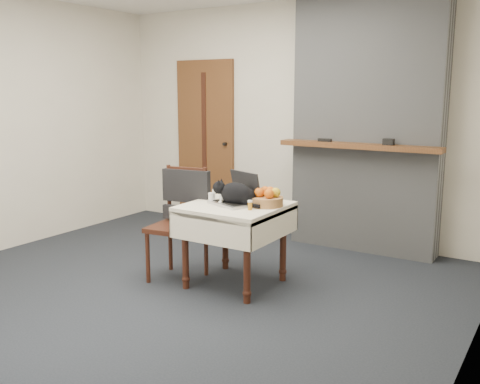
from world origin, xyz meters
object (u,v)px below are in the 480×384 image
object	(u,v)px
cream_jar	(212,197)
cat	(237,194)
chair	(182,207)
door	(206,142)
side_table	(235,218)
fruit_basket	(267,198)
laptop	(237,196)
pill_bottle	(250,205)

from	to	relation	value
cream_jar	cat	bearing A→B (deg)	-6.81
chair	cream_jar	bearing A→B (deg)	6.76
door	side_table	world-z (taller)	door
door	chair	xyz separation A→B (m)	(1.03, -1.79, -0.37)
fruit_basket	side_table	bearing A→B (deg)	-158.85
cream_jar	chair	world-z (taller)	chair
cream_jar	side_table	bearing A→B (deg)	-3.92
fruit_basket	door	bearing A→B (deg)	137.64
cream_jar	chair	bearing A→B (deg)	-165.30
laptop	fruit_basket	world-z (taller)	laptop
laptop	side_table	bearing A→B (deg)	-75.66
laptop	fruit_basket	bearing A→B (deg)	35.08
door	pill_bottle	size ratio (longest dim) A/B	25.33
side_table	chair	xyz separation A→B (m)	(-0.52, -0.05, 0.04)
side_table	chair	world-z (taller)	chair
laptop	fruit_basket	xyz separation A→B (m)	(0.25, 0.07, -0.00)
door	cream_jar	world-z (taller)	door
chair	side_table	bearing A→B (deg)	-2.07
pill_bottle	fruit_basket	bearing A→B (deg)	79.93
side_table	cat	size ratio (longest dim) A/B	1.71
door	fruit_basket	xyz separation A→B (m)	(1.80, -1.64, -0.24)
fruit_basket	laptop	bearing A→B (deg)	-165.17
laptop	cat	bearing A→B (deg)	-42.71
side_table	fruit_basket	bearing A→B (deg)	21.15
laptop	cream_jar	world-z (taller)	laptop
laptop	chair	size ratio (longest dim) A/B	0.45
cat	chair	world-z (taller)	chair
cat	cream_jar	distance (m)	0.29
side_table	fruit_basket	distance (m)	0.32
door	chair	distance (m)	2.10
door	laptop	size ratio (longest dim) A/B	4.50
laptop	cat	size ratio (longest dim) A/B	0.98
door	cream_jar	bearing A→B (deg)	-52.97
pill_bottle	chair	world-z (taller)	chair
laptop	fruit_basket	size ratio (longest dim) A/B	1.65
fruit_basket	chair	size ratio (longest dim) A/B	0.28
pill_bottle	fruit_basket	size ratio (longest dim) A/B	0.29
cat	chair	xyz separation A→B (m)	(-0.55, -0.04, -0.17)
chair	pill_bottle	bearing A→B (deg)	-12.67
laptop	pill_bottle	distance (m)	0.26
cream_jar	chair	distance (m)	0.30
side_table	laptop	size ratio (longest dim) A/B	1.75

